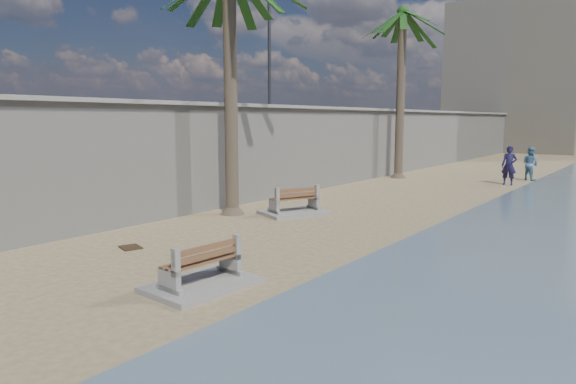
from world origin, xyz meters
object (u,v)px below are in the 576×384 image
Objects in this scene: bench_far at (294,203)px; person_b at (530,162)px; person_a at (509,163)px; palm_back at (403,15)px; bench_near at (201,269)px.

person_b is at bearing 74.71° from bench_far.
person_b is (4.01, 14.68, 0.56)m from bench_far.
person_a is 2.67m from person_b.
palm_back is 5.02× the size of person_b.
person_b is (0.37, 2.64, -0.12)m from person_a.
palm_back reaches higher than bench_far.
bench_far is 0.26× the size of palm_back.
person_b is (5.79, 2.91, -7.35)m from palm_back.
palm_back reaches higher than bench_near.
person_a is (5.42, 0.27, -7.22)m from palm_back.
palm_back is 9.80m from person_b.
person_a is (3.64, 12.04, 0.68)m from bench_far.
person_b reaches higher than bench_far.
bench_far is at bearing 103.75° from person_b.
bench_near is at bearing -75.84° from palm_back.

